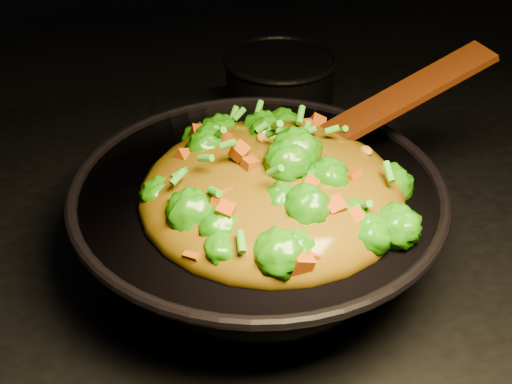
{
  "coord_description": "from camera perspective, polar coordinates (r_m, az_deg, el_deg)",
  "views": [
    {
      "loc": [
        -0.22,
        -0.7,
        1.47
      ],
      "look_at": [
        -0.07,
        -0.07,
        1.01
      ],
      "focal_mm": 45.0,
      "sensor_mm": 36.0,
      "label": 1
    }
  ],
  "objects": [
    {
      "name": "spatula",
      "position": [
        0.83,
        10.36,
        6.94
      ],
      "size": [
        0.32,
        0.08,
        0.13
      ],
      "primitive_type": "cube",
      "rotation": [
        0.0,
        -0.38,
        0.1
      ],
      "color": "#3D1808",
      "rests_on": "wok"
    },
    {
      "name": "wok",
      "position": [
        0.82,
        0.16,
        -3.1
      ],
      "size": [
        0.51,
        0.51,
        0.12
      ],
      "primitive_type": null,
      "rotation": [
        0.0,
        0.0,
        -0.16
      ],
      "color": "black",
      "rests_on": "stovetop"
    },
    {
      "name": "back_pot",
      "position": [
        1.17,
        2.12,
        9.49
      ],
      "size": [
        0.22,
        0.22,
        0.11
      ],
      "primitive_type": "cylinder",
      "rotation": [
        0.0,
        0.0,
        0.15
      ],
      "color": "black",
      "rests_on": "stovetop"
    },
    {
      "name": "stir_fry",
      "position": [
        0.73,
        1.46,
        2.89
      ],
      "size": [
        0.35,
        0.35,
        0.11
      ],
      "primitive_type": null,
      "rotation": [
        0.0,
        0.0,
        0.13
      ],
      "color": "#227808",
      "rests_on": "wok"
    }
  ]
}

